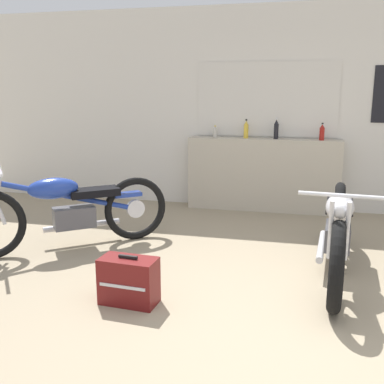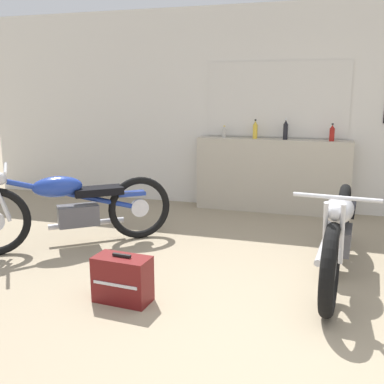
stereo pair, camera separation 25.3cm
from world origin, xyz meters
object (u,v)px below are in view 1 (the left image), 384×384
at_px(bottle_right_center, 322,133).
at_px(motorcycle_silver, 338,230).
at_px(motorcycle_blue, 67,209).
at_px(hard_case_darkred, 129,281).
at_px(bottle_left_center, 246,130).
at_px(bottle_center, 276,130).
at_px(bottle_leftmost, 215,132).

height_order(bottle_right_center, motorcycle_silver, bottle_right_center).
relative_size(motorcycle_blue, hard_case_darkred, 3.85).
relative_size(bottle_right_center, motorcycle_blue, 0.13).
bearing_deg(hard_case_darkred, motorcycle_silver, 31.18).
relative_size(bottle_left_center, bottle_center, 0.92).
bearing_deg(bottle_right_center, bottle_left_center, 178.42).
xyz_separation_m(bottle_right_center, motorcycle_silver, (0.09, -2.12, -0.69)).
height_order(bottle_left_center, bottle_right_center, bottle_left_center).
distance_m(bottle_center, bottle_right_center, 0.60).
relative_size(bottle_center, motorcycle_silver, 0.13).
xyz_separation_m(bottle_leftmost, bottle_center, (0.85, -0.01, 0.05)).
relative_size(bottle_leftmost, hard_case_darkred, 0.36).
height_order(bottle_right_center, hard_case_darkred, bottle_right_center).
bearing_deg(bottle_right_center, hard_case_darkred, -116.43).
xyz_separation_m(bottle_leftmost, bottle_right_center, (1.45, -0.05, 0.03)).
distance_m(bottle_left_center, motorcycle_silver, 2.52).
bearing_deg(motorcycle_blue, hard_case_darkred, -43.67).
xyz_separation_m(bottle_center, motorcycle_blue, (-2.04, -2.11, -0.70)).
xyz_separation_m(motorcycle_silver, hard_case_darkred, (-1.64, -0.99, -0.24)).
distance_m(bottle_leftmost, bottle_left_center, 0.44).
relative_size(bottle_left_center, hard_case_darkred, 0.57).
height_order(bottle_left_center, hard_case_darkred, bottle_left_center).
height_order(motorcycle_blue, hard_case_darkred, motorcycle_blue).
distance_m(bottle_leftmost, hard_case_darkred, 3.29).
height_order(bottle_left_center, motorcycle_silver, bottle_left_center).
distance_m(bottle_center, motorcycle_blue, 3.02).
relative_size(bottle_right_center, hard_case_darkred, 0.50).
height_order(bottle_left_center, bottle_center, bottle_center).
bearing_deg(bottle_leftmost, bottle_left_center, -2.67).
bearing_deg(bottle_leftmost, hard_case_darkred, -91.77).
bearing_deg(hard_case_darkred, bottle_leftmost, 88.23).
bearing_deg(bottle_right_center, motorcycle_silver, -87.54).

